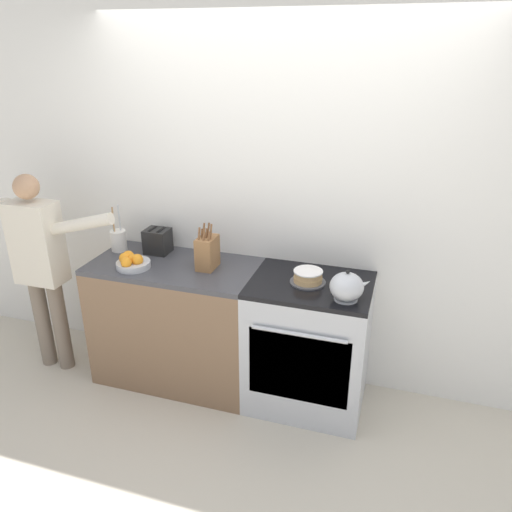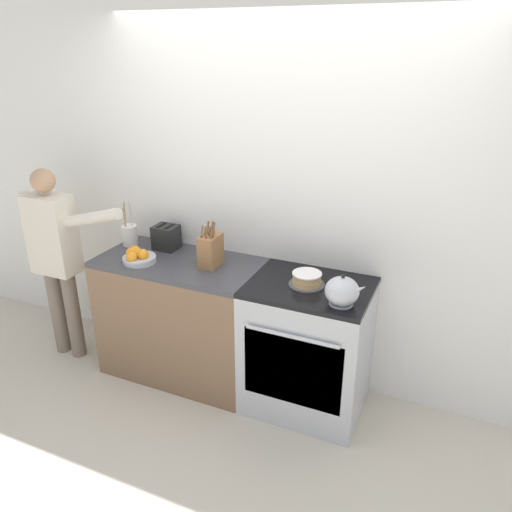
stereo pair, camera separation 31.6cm
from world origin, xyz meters
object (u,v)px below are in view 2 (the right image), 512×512
at_px(utensil_crock, 129,234).
at_px(toaster, 166,237).
at_px(fruit_bowl, 138,257).
at_px(tea_kettle, 342,291).
at_px(person_baker, 56,250).
at_px(stove_range, 307,347).
at_px(knife_block, 211,250).
at_px(layer_cake, 307,280).

bearing_deg(utensil_crock, toaster, 9.73).
bearing_deg(fruit_bowl, tea_kettle, -0.92).
relative_size(toaster, person_baker, 0.12).
bearing_deg(toaster, stove_range, -7.88).
distance_m(stove_range, utensil_crock, 1.55).
distance_m(tea_kettle, fruit_bowl, 1.44).
height_order(fruit_bowl, person_baker, person_baker).
bearing_deg(person_baker, stove_range, 14.09).
xyz_separation_m(stove_range, knife_block, (-0.71, 0.02, 0.57)).
xyz_separation_m(stove_range, toaster, (-1.15, 0.16, 0.54)).
height_order(stove_range, tea_kettle, tea_kettle).
height_order(tea_kettle, person_baker, person_baker).
height_order(tea_kettle, utensil_crock, utensil_crock).
bearing_deg(person_baker, utensil_crock, 39.48).
bearing_deg(person_baker, toaster, 32.29).
bearing_deg(tea_kettle, toaster, 167.21).
height_order(stove_range, layer_cake, layer_cake).
height_order(stove_range, toaster, toaster).
xyz_separation_m(knife_block, person_baker, (-1.21, -0.19, -0.13)).
relative_size(tea_kettle, person_baker, 0.16).
relative_size(tea_kettle, knife_block, 0.78).
bearing_deg(tea_kettle, layer_cake, 149.80).
bearing_deg(tea_kettle, person_baker, -179.77).
bearing_deg(fruit_bowl, knife_block, 17.88).
xyz_separation_m(layer_cake, fruit_bowl, (-1.18, -0.13, 0.00)).
relative_size(layer_cake, utensil_crock, 0.65).
distance_m(stove_range, toaster, 1.29).
distance_m(layer_cake, knife_block, 0.70).
height_order(layer_cake, person_baker, person_baker).
height_order(toaster, person_baker, person_baker).
xyz_separation_m(layer_cake, person_baker, (-1.90, -0.16, -0.06)).
xyz_separation_m(knife_block, toaster, (-0.44, 0.14, -0.02)).
relative_size(fruit_bowl, person_baker, 0.15).
bearing_deg(layer_cake, fruit_bowl, -173.70).
bearing_deg(knife_block, layer_cake, -2.19).
xyz_separation_m(stove_range, utensil_crock, (-1.45, 0.11, 0.54)).
bearing_deg(toaster, person_baker, -156.85).
relative_size(tea_kettle, utensil_crock, 0.70).
distance_m(stove_range, person_baker, 1.97).
height_order(fruit_bowl, toaster, toaster).
height_order(knife_block, fruit_bowl, knife_block).
bearing_deg(knife_block, fruit_bowl, -162.12).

